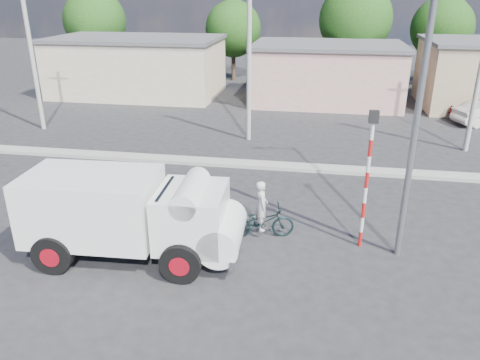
% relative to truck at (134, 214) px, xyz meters
% --- Properties ---
extents(ground_plane, '(120.00, 120.00, 0.00)m').
position_rel_truck_xyz_m(ground_plane, '(3.48, 0.31, -1.45)').
color(ground_plane, '#27272A').
rests_on(ground_plane, ground).
extents(median, '(40.00, 0.80, 0.16)m').
position_rel_truck_xyz_m(median, '(3.48, 8.31, -1.37)').
color(median, '#99968E').
rests_on(median, ground).
extents(truck, '(6.44, 2.81, 2.61)m').
position_rel_truck_xyz_m(truck, '(0.00, 0.00, 0.00)').
color(truck, black).
rests_on(truck, ground).
extents(bicycle, '(2.23, 1.22, 1.11)m').
position_rel_truck_xyz_m(bicycle, '(3.54, 1.86, -0.89)').
color(bicycle, black).
rests_on(bicycle, ground).
extents(cyclist, '(0.53, 0.68, 1.66)m').
position_rel_truck_xyz_m(cyclist, '(3.54, 1.86, -0.62)').
color(cyclist, silver).
rests_on(cyclist, ground).
extents(traffic_pole, '(0.28, 0.18, 4.36)m').
position_rel_truck_xyz_m(traffic_pole, '(6.68, 1.81, 1.15)').
color(traffic_pole, red).
rests_on(traffic_pole, ground).
extents(streetlight, '(2.34, 0.22, 9.00)m').
position_rel_truck_xyz_m(streetlight, '(7.62, 1.51, 3.51)').
color(streetlight, slate).
rests_on(streetlight, ground).
extents(building_row, '(37.80, 7.30, 4.44)m').
position_rel_truck_xyz_m(building_row, '(4.58, 22.31, 0.69)').
color(building_row, beige).
rests_on(building_row, ground).
extents(tree_row, '(43.62, 7.43, 8.42)m').
position_rel_truck_xyz_m(tree_row, '(7.24, 28.76, 3.55)').
color(tree_row, '#38281E').
rests_on(tree_row, ground).
extents(utility_poles, '(35.40, 0.24, 8.00)m').
position_rel_truck_xyz_m(utility_poles, '(6.73, 12.31, 2.62)').
color(utility_poles, '#99968E').
rests_on(utility_poles, ground).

